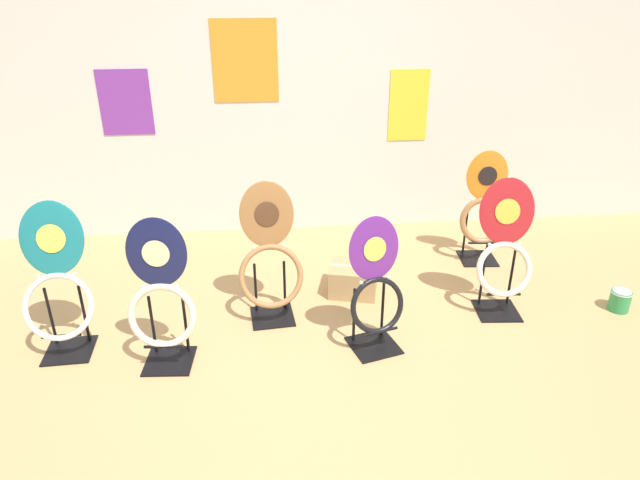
% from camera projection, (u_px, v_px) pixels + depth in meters
% --- Properties ---
extents(ground_plane, '(14.00, 14.00, 0.00)m').
position_uv_depth(ground_plane, '(328.00, 397.00, 3.13)').
color(ground_plane, tan).
extents(wall_back, '(8.00, 0.07, 2.60)m').
position_uv_depth(wall_back, '(297.00, 80.00, 4.62)').
color(wall_back, silver).
rests_on(wall_back, ground_plane).
extents(toilet_seat_display_purple_note, '(0.37, 0.35, 0.85)m').
position_uv_depth(toilet_seat_display_purple_note, '(376.00, 291.00, 3.38)').
color(toilet_seat_display_purple_note, black).
rests_on(toilet_seat_display_purple_note, ground_plane).
extents(toilet_seat_display_orange_sun, '(0.38, 0.30, 0.89)m').
position_uv_depth(toilet_seat_display_orange_sun, '(484.00, 212.00, 4.41)').
color(toilet_seat_display_orange_sun, black).
rests_on(toilet_seat_display_orange_sun, ground_plane).
extents(toilet_seat_display_navy_moon, '(0.40, 0.30, 0.92)m').
position_uv_depth(toilet_seat_display_navy_moon, '(161.00, 299.00, 3.21)').
color(toilet_seat_display_navy_moon, black).
rests_on(toilet_seat_display_navy_moon, ground_plane).
extents(toilet_seat_display_woodgrain, '(0.44, 0.35, 0.91)m').
position_uv_depth(toilet_seat_display_woodgrain, '(270.00, 262.00, 3.68)').
color(toilet_seat_display_woodgrain, black).
rests_on(toilet_seat_display_woodgrain, ground_plane).
extents(toilet_seat_display_crimson_swirl, '(0.39, 0.31, 0.92)m').
position_uv_depth(toilet_seat_display_crimson_swirl, '(504.00, 253.00, 3.73)').
color(toilet_seat_display_crimson_swirl, black).
rests_on(toilet_seat_display_crimson_swirl, ground_plane).
extents(toilet_seat_display_teal_sax, '(0.41, 0.34, 0.93)m').
position_uv_depth(toilet_seat_display_teal_sax, '(57.00, 284.00, 3.33)').
color(toilet_seat_display_teal_sax, black).
rests_on(toilet_seat_display_teal_sax, ground_plane).
extents(paint_can, '(0.14, 0.14, 0.15)m').
position_uv_depth(paint_can, '(620.00, 300.00, 3.88)').
color(paint_can, '#2D8E4C').
rests_on(paint_can, ground_plane).
extents(storage_box, '(0.39, 0.36, 0.21)m').
position_uv_depth(storage_box, '(353.00, 279.00, 4.09)').
color(storage_box, tan).
rests_on(storage_box, ground_plane).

